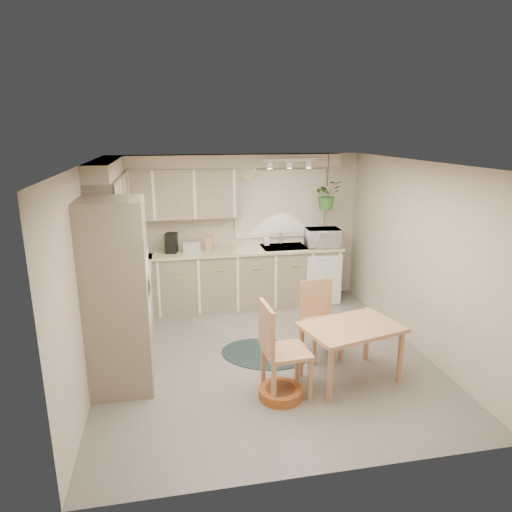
# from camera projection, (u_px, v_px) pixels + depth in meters

# --- Properties ---
(floor) EXTENTS (4.20, 4.20, 0.00)m
(floor) POSITION_uv_depth(u_px,v_px,m) (264.00, 356.00, 5.77)
(floor) COLOR slate
(floor) RESTS_ON ground
(ceiling) EXTENTS (4.20, 4.20, 0.00)m
(ceiling) POSITION_uv_depth(u_px,v_px,m) (265.00, 163.00, 5.13)
(ceiling) COLOR silver
(ceiling) RESTS_ON wall_back
(wall_back) EXTENTS (4.00, 0.04, 2.40)m
(wall_back) POSITION_uv_depth(u_px,v_px,m) (238.00, 229.00, 7.43)
(wall_back) COLOR #B4A995
(wall_back) RESTS_ON floor
(wall_front) EXTENTS (4.00, 0.04, 2.40)m
(wall_front) POSITION_uv_depth(u_px,v_px,m) (323.00, 343.00, 3.46)
(wall_front) COLOR #B4A995
(wall_front) RESTS_ON floor
(wall_left) EXTENTS (0.04, 4.20, 2.40)m
(wall_left) POSITION_uv_depth(u_px,v_px,m) (89.00, 275.00, 5.08)
(wall_left) COLOR #B4A995
(wall_left) RESTS_ON floor
(wall_right) EXTENTS (0.04, 4.20, 2.40)m
(wall_right) POSITION_uv_depth(u_px,v_px,m) (418.00, 257.00, 5.82)
(wall_right) COLOR #B4A995
(wall_right) RESTS_ON floor
(base_cab_left) EXTENTS (0.60, 1.85, 0.90)m
(base_cab_left) POSITION_uv_depth(u_px,v_px,m) (128.00, 307.00, 6.16)
(base_cab_left) COLOR gray
(base_cab_left) RESTS_ON floor
(base_cab_back) EXTENTS (3.60, 0.60, 0.90)m
(base_cab_back) POSITION_uv_depth(u_px,v_px,m) (229.00, 279.00, 7.31)
(base_cab_back) COLOR gray
(base_cab_back) RESTS_ON floor
(counter_left) EXTENTS (0.64, 1.89, 0.04)m
(counter_left) POSITION_uv_depth(u_px,v_px,m) (126.00, 274.00, 6.04)
(counter_left) COLOR beige
(counter_left) RESTS_ON base_cab_left
(counter_back) EXTENTS (3.64, 0.64, 0.04)m
(counter_back) POSITION_uv_depth(u_px,v_px,m) (228.00, 251.00, 7.18)
(counter_back) COLOR beige
(counter_back) RESTS_ON base_cab_back
(oven_stack) EXTENTS (0.65, 0.65, 2.10)m
(oven_stack) POSITION_uv_depth(u_px,v_px,m) (118.00, 298.00, 4.82)
(oven_stack) COLOR gray
(oven_stack) RESTS_ON floor
(wall_oven_face) EXTENTS (0.02, 0.56, 0.58)m
(wall_oven_face) POSITION_uv_depth(u_px,v_px,m) (148.00, 296.00, 4.88)
(wall_oven_face) COLOR silver
(wall_oven_face) RESTS_ON oven_stack
(upper_cab_left) EXTENTS (0.35, 2.00, 0.75)m
(upper_cab_left) POSITION_uv_depth(u_px,v_px,m) (111.00, 205.00, 5.89)
(upper_cab_left) COLOR gray
(upper_cab_left) RESTS_ON wall_left
(upper_cab_back) EXTENTS (2.00, 0.35, 0.75)m
(upper_cab_back) POSITION_uv_depth(u_px,v_px,m) (174.00, 194.00, 6.92)
(upper_cab_back) COLOR gray
(upper_cab_back) RESTS_ON wall_back
(soffit_left) EXTENTS (0.30, 2.00, 0.20)m
(soffit_left) POSITION_uv_depth(u_px,v_px,m) (106.00, 168.00, 5.76)
(soffit_left) COLOR #B4A995
(soffit_left) RESTS_ON wall_left
(soffit_back) EXTENTS (3.60, 0.30, 0.20)m
(soffit_back) POSITION_uv_depth(u_px,v_px,m) (226.00, 161.00, 6.96)
(soffit_back) COLOR #B4A995
(soffit_back) RESTS_ON wall_back
(cooktop) EXTENTS (0.52, 0.58, 0.02)m
(cooktop) POSITION_uv_depth(u_px,v_px,m) (123.00, 286.00, 5.49)
(cooktop) COLOR silver
(cooktop) RESTS_ON counter_left
(range_hood) EXTENTS (0.40, 0.60, 0.14)m
(range_hood) POSITION_uv_depth(u_px,v_px,m) (118.00, 250.00, 5.36)
(range_hood) COLOR silver
(range_hood) RESTS_ON upper_cab_left
(window_blinds) EXTENTS (1.40, 0.02, 1.00)m
(window_blinds) POSITION_uv_depth(u_px,v_px,m) (280.00, 204.00, 7.43)
(window_blinds) COLOR silver
(window_blinds) RESTS_ON wall_back
(window_frame) EXTENTS (1.50, 0.02, 1.10)m
(window_frame) POSITION_uv_depth(u_px,v_px,m) (280.00, 204.00, 7.44)
(window_frame) COLOR silver
(window_frame) RESTS_ON wall_back
(sink) EXTENTS (0.70, 0.48, 0.10)m
(sink) POSITION_uv_depth(u_px,v_px,m) (284.00, 249.00, 7.36)
(sink) COLOR #B5B8BD
(sink) RESTS_ON counter_back
(dishwasher_front) EXTENTS (0.58, 0.02, 0.83)m
(dishwasher_front) POSITION_uv_depth(u_px,v_px,m) (324.00, 281.00, 7.30)
(dishwasher_front) COLOR silver
(dishwasher_front) RESTS_ON base_cab_back
(track_light_bar) EXTENTS (0.80, 0.04, 0.04)m
(track_light_bar) POSITION_uv_depth(u_px,v_px,m) (289.00, 160.00, 6.74)
(track_light_bar) COLOR silver
(track_light_bar) RESTS_ON ceiling
(wall_clock) EXTENTS (0.30, 0.03, 0.30)m
(wall_clock) POSITION_uv_depth(u_px,v_px,m) (247.00, 168.00, 7.17)
(wall_clock) COLOR #EAC352
(wall_clock) RESTS_ON wall_back
(dining_table) EXTENTS (1.20, 0.94, 0.66)m
(dining_table) POSITION_uv_depth(u_px,v_px,m) (350.00, 353.00, 5.15)
(dining_table) COLOR tan
(dining_table) RESTS_ON floor
(chair_left) EXTENTS (0.52, 0.52, 1.04)m
(chair_left) POSITION_uv_depth(u_px,v_px,m) (286.00, 349.00, 4.84)
(chair_left) COLOR tan
(chair_left) RESTS_ON floor
(chair_back) EXTENTS (0.50, 0.50, 0.95)m
(chair_back) POSITION_uv_depth(u_px,v_px,m) (322.00, 321.00, 5.65)
(chair_back) COLOR tan
(chair_back) RESTS_ON floor
(braided_rug) EXTENTS (1.37, 1.23, 0.01)m
(braided_rug) POSITION_uv_depth(u_px,v_px,m) (265.00, 353.00, 5.82)
(braided_rug) COLOR black
(braided_rug) RESTS_ON floor
(pet_bed) EXTENTS (0.57, 0.57, 0.11)m
(pet_bed) POSITION_uv_depth(u_px,v_px,m) (280.00, 393.00, 4.87)
(pet_bed) COLOR #A44720
(pet_bed) RESTS_ON floor
(microwave) EXTENTS (0.55, 0.32, 0.36)m
(microwave) POSITION_uv_depth(u_px,v_px,m) (323.00, 236.00, 7.32)
(microwave) COLOR silver
(microwave) RESTS_ON counter_back
(soap_bottle) EXTENTS (0.09, 0.18, 0.08)m
(soap_bottle) POSITION_uv_depth(u_px,v_px,m) (266.00, 243.00, 7.43)
(soap_bottle) COLOR silver
(soap_bottle) RESTS_ON counter_back
(hanging_plant) EXTENTS (0.49, 0.53, 0.35)m
(hanging_plant) POSITION_uv_depth(u_px,v_px,m) (327.00, 198.00, 7.16)
(hanging_plant) COLOR #326D2B
(hanging_plant) RESTS_ON ceiling
(coffee_maker) EXTENTS (0.21, 0.24, 0.30)m
(coffee_maker) POSITION_uv_depth(u_px,v_px,m) (171.00, 243.00, 6.98)
(coffee_maker) COLOR black
(coffee_maker) RESTS_ON counter_back
(toaster) EXTENTS (0.28, 0.17, 0.16)m
(toaster) POSITION_uv_depth(u_px,v_px,m) (191.00, 246.00, 7.07)
(toaster) COLOR #B5B8BD
(toaster) RESTS_ON counter_back
(knife_block) EXTENTS (0.12, 0.12, 0.22)m
(knife_block) POSITION_uv_depth(u_px,v_px,m) (209.00, 243.00, 7.14)
(knife_block) COLOR tan
(knife_block) RESTS_ON counter_back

